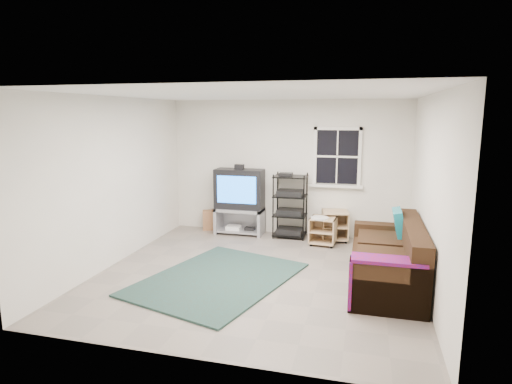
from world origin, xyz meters
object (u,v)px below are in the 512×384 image
(side_table_left, at_px, (335,224))
(sofa, at_px, (389,261))
(av_rack, at_px, (290,210))
(tv_unit, at_px, (240,196))
(side_table_right, at_px, (323,228))

(side_table_left, relative_size, sofa, 0.27)
(sofa, bearing_deg, side_table_left, 114.14)
(av_rack, height_order, side_table_left, av_rack)
(tv_unit, bearing_deg, av_rack, 0.76)
(av_rack, height_order, sofa, av_rack)
(tv_unit, height_order, sofa, tv_unit)
(av_rack, relative_size, sofa, 0.59)
(side_table_right, bearing_deg, sofa, -57.22)
(tv_unit, bearing_deg, side_table_left, 1.17)
(sofa, bearing_deg, tv_unit, 144.45)
(tv_unit, distance_m, side_table_right, 1.75)
(side_table_left, xyz_separation_m, sofa, (0.89, -1.99, 0.04))
(av_rack, xyz_separation_m, side_table_right, (0.67, -0.30, -0.24))
(side_table_right, height_order, sofa, sofa)
(side_table_left, relative_size, side_table_right, 1.07)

